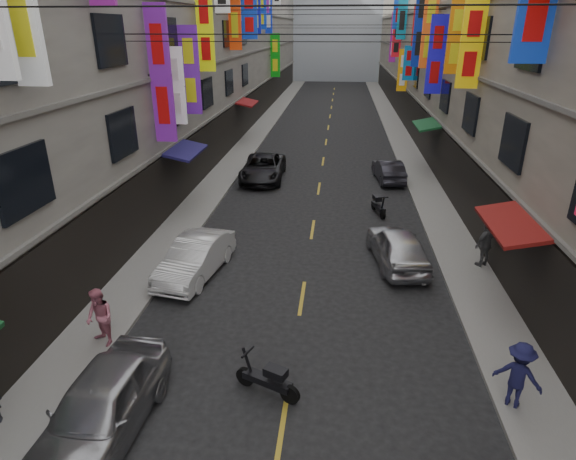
% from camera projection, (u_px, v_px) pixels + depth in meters
% --- Properties ---
extents(sidewalk_left, '(2.00, 90.00, 0.12)m').
position_uv_depth(sidewalk_left, '(252.00, 140.00, 38.77)').
color(sidewalk_left, slate).
rests_on(sidewalk_left, ground).
extents(sidewalk_right, '(2.00, 90.00, 0.12)m').
position_uv_depth(sidewalk_right, '(403.00, 143.00, 37.60)').
color(sidewalk_right, slate).
rests_on(sidewalk_right, ground).
extents(building_row_left, '(10.14, 90.00, 19.00)m').
position_uv_depth(building_row_left, '(168.00, 12.00, 35.69)').
color(building_row_left, gray).
rests_on(building_row_left, ground).
extents(building_row_right, '(10.14, 90.00, 19.00)m').
position_uv_depth(building_row_right, '(503.00, 11.00, 33.34)').
color(building_row_right, gray).
rests_on(building_row_right, ground).
extents(haze_block, '(18.00, 8.00, 22.00)m').
position_uv_depth(haze_block, '(338.00, 10.00, 79.71)').
color(haze_block, '#AAB2BD').
rests_on(haze_block, ground).
extents(shop_signage, '(14.00, 55.00, 11.79)m').
position_uv_depth(shop_signage, '(326.00, 14.00, 28.52)').
color(shop_signage, '#0E3DA6').
rests_on(shop_signage, ground).
extents(street_awnings, '(13.99, 35.20, 0.41)m').
position_uv_depth(street_awnings, '(290.00, 153.00, 22.51)').
color(street_awnings, '#124620').
rests_on(street_awnings, ground).
extents(overhead_cables, '(14.00, 38.04, 1.24)m').
position_uv_depth(overhead_cables, '(323.00, 19.00, 23.79)').
color(overhead_cables, black).
rests_on(overhead_cables, ground).
extents(lane_markings, '(0.12, 80.20, 0.01)m').
position_uv_depth(lane_markings, '(325.00, 151.00, 35.46)').
color(lane_markings, gold).
rests_on(lane_markings, ground).
extents(scooter_crossing, '(1.70, 0.87, 1.14)m').
position_uv_depth(scooter_crossing, '(268.00, 379.00, 11.82)').
color(scooter_crossing, black).
rests_on(scooter_crossing, ground).
extents(scooter_far_right, '(0.70, 1.77, 1.14)m').
position_uv_depth(scooter_far_right, '(378.00, 205.00, 23.34)').
color(scooter_far_right, black).
rests_on(scooter_far_right, ground).
extents(car_left_near, '(2.01, 4.56, 1.53)m').
position_uv_depth(car_left_near, '(101.00, 407.00, 10.52)').
color(car_left_near, '#A6A5AA').
rests_on(car_left_near, ground).
extents(car_left_mid, '(2.18, 4.45, 1.40)m').
position_uv_depth(car_left_mid, '(195.00, 258.00, 17.47)').
color(car_left_mid, silver).
rests_on(car_left_mid, ground).
extents(car_left_far, '(2.53, 5.23, 1.44)m').
position_uv_depth(car_left_far, '(263.00, 168.00, 28.56)').
color(car_left_far, black).
rests_on(car_left_far, ground).
extents(car_right_mid, '(2.37, 4.51, 1.46)m').
position_uv_depth(car_right_mid, '(397.00, 246.00, 18.30)').
color(car_right_mid, silver).
rests_on(car_right_mid, ground).
extents(car_right_far, '(1.79, 3.98, 1.27)m').
position_uv_depth(car_right_far, '(388.00, 170.00, 28.36)').
color(car_right_far, '#2A2830').
rests_on(car_right_far, ground).
extents(pedestrian_lfar, '(1.02, 0.95, 1.72)m').
position_uv_depth(pedestrian_lfar, '(100.00, 318.00, 13.37)').
color(pedestrian_lfar, '#C0657B').
rests_on(pedestrian_lfar, sidewalk_left).
extents(pedestrian_rnear, '(1.23, 1.04, 1.70)m').
position_uv_depth(pedestrian_rnear, '(518.00, 375.00, 11.18)').
color(pedestrian_rnear, '#16163C').
rests_on(pedestrian_rnear, sidewalk_right).
extents(pedestrian_rfar, '(1.19, 1.08, 1.77)m').
position_uv_depth(pedestrian_rfar, '(486.00, 244.00, 17.84)').
color(pedestrian_rfar, '#4F4F51').
rests_on(pedestrian_rfar, sidewalk_right).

